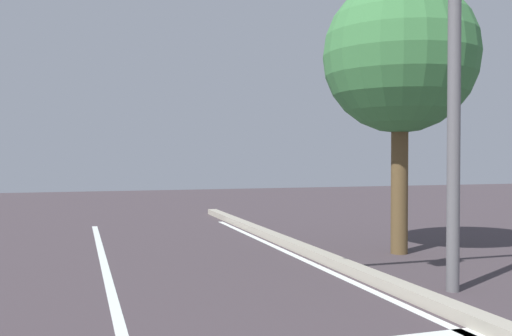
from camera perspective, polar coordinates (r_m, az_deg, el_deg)
traffic_signal_mast at (r=7.06m, az=14.06°, el=13.65°), size 3.84×0.34×4.86m
roadside_tree at (r=10.12m, az=14.47°, el=10.87°), size 2.66×2.66×4.75m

